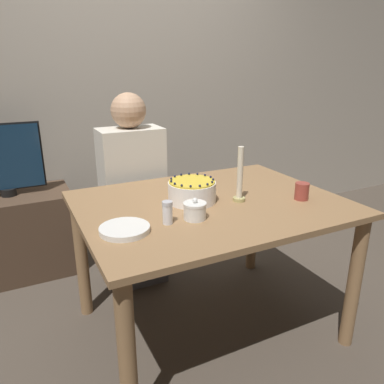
{
  "coord_description": "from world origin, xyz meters",
  "views": [
    {
      "loc": [
        -0.88,
        -1.56,
        1.43
      ],
      "look_at": [
        -0.09,
        0.04,
        0.82
      ],
      "focal_mm": 35.0,
      "sensor_mm": 36.0,
      "label": 1
    }
  ],
  "objects_px": {
    "person_man_blue_shirt": "(133,202)",
    "candle": "(240,179)",
    "tv_monitor": "(3,159)",
    "cake": "(192,191)",
    "sugar_bowl": "(195,211)",
    "sugar_shaker": "(167,212)"
  },
  "relations": [
    {
      "from": "sugar_bowl",
      "to": "sugar_shaker",
      "type": "bearing_deg",
      "value": 177.43
    },
    {
      "from": "cake",
      "to": "person_man_blue_shirt",
      "type": "relative_size",
      "value": 0.19
    },
    {
      "from": "candle",
      "to": "person_man_blue_shirt",
      "type": "xyz_separation_m",
      "value": [
        -0.33,
        0.76,
        -0.32
      ]
    },
    {
      "from": "cake",
      "to": "tv_monitor",
      "type": "relative_size",
      "value": 0.49
    },
    {
      "from": "sugar_bowl",
      "to": "person_man_blue_shirt",
      "type": "height_order",
      "value": "person_man_blue_shirt"
    },
    {
      "from": "person_man_blue_shirt",
      "to": "cake",
      "type": "bearing_deg",
      "value": 99.18
    },
    {
      "from": "candle",
      "to": "tv_monitor",
      "type": "bearing_deg",
      "value": 131.93
    },
    {
      "from": "sugar_shaker",
      "to": "cake",
      "type": "bearing_deg",
      "value": 42.46
    },
    {
      "from": "sugar_shaker",
      "to": "candle",
      "type": "distance_m",
      "value": 0.46
    },
    {
      "from": "cake",
      "to": "person_man_blue_shirt",
      "type": "bearing_deg",
      "value": 99.18
    },
    {
      "from": "sugar_bowl",
      "to": "person_man_blue_shirt",
      "type": "xyz_separation_m",
      "value": [
        -0.02,
        0.87,
        -0.25
      ]
    },
    {
      "from": "sugar_bowl",
      "to": "candle",
      "type": "distance_m",
      "value": 0.34
    },
    {
      "from": "candle",
      "to": "person_man_blue_shirt",
      "type": "height_order",
      "value": "person_man_blue_shirt"
    },
    {
      "from": "candle",
      "to": "cake",
      "type": "bearing_deg",
      "value": 156.26
    },
    {
      "from": "candle",
      "to": "tv_monitor",
      "type": "relative_size",
      "value": 0.57
    },
    {
      "from": "person_man_blue_shirt",
      "to": "candle",
      "type": "bearing_deg",
      "value": 113.34
    },
    {
      "from": "candle",
      "to": "person_man_blue_shirt",
      "type": "relative_size",
      "value": 0.22
    },
    {
      "from": "cake",
      "to": "tv_monitor",
      "type": "bearing_deg",
      "value": 127.79
    },
    {
      "from": "cake",
      "to": "sugar_bowl",
      "type": "relative_size",
      "value": 2.3
    },
    {
      "from": "sugar_bowl",
      "to": "candle",
      "type": "relative_size",
      "value": 0.37
    },
    {
      "from": "sugar_shaker",
      "to": "person_man_blue_shirt",
      "type": "relative_size",
      "value": 0.08
    },
    {
      "from": "person_man_blue_shirt",
      "to": "tv_monitor",
      "type": "height_order",
      "value": "person_man_blue_shirt"
    }
  ]
}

